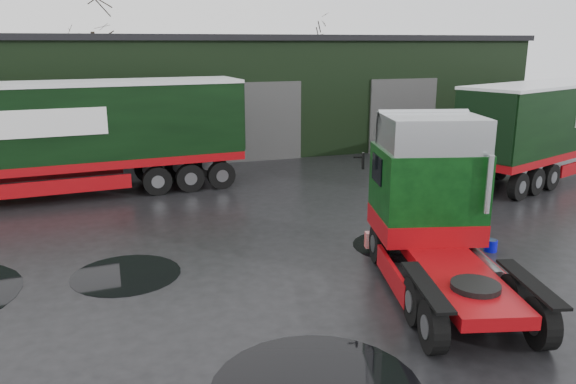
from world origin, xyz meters
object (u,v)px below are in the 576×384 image
object	(u,v)px
lorry_right	(560,129)
tree_back_b	(305,70)
warehouse	(236,90)
trailer_left	(57,140)
wash_bucket	(491,246)
tree_back_a	(95,59)
hero_tractor	(452,214)

from	to	relation	value
lorry_right	tree_back_b	bearing A→B (deg)	168.13
warehouse	tree_back_b	bearing A→B (deg)	51.34
trailer_left	wash_bucket	world-z (taller)	trailer_left
warehouse	trailer_left	distance (m)	14.09
lorry_right	tree_back_b	world-z (taller)	tree_back_b
warehouse	tree_back_a	world-z (taller)	tree_back_a
hero_tractor	lorry_right	size ratio (longest dim) A/B	0.41
warehouse	wash_bucket	world-z (taller)	warehouse
tree_back_a	trailer_left	bearing A→B (deg)	-94.21
wash_bucket	hero_tractor	bearing A→B (deg)	-143.21
lorry_right	tree_back_b	size ratio (longest dim) A/B	2.18
warehouse	hero_tractor	world-z (taller)	warehouse
lorry_right	tree_back_b	xyz separation A→B (m)	(-3.82, 23.44, 1.61)
hero_tractor	warehouse	bearing A→B (deg)	103.43
wash_bucket	tree_back_a	xyz separation A→B (m)	(-10.73, 30.74, 4.58)
wash_bucket	tree_back_b	bearing A→B (deg)	80.28
hero_tractor	trailer_left	xyz separation A→B (m)	(-9.21, 12.64, 0.16)
trailer_left	tree_back_b	xyz separation A→B (m)	(17.50, 20.36, 1.50)
hero_tractor	tree_back_a	bearing A→B (deg)	117.29
warehouse	tree_back_b	distance (m)	12.82
lorry_right	wash_bucket	distance (m)	11.82
wash_bucket	tree_back_b	size ratio (longest dim) A/B	0.05
tree_back_a	wash_bucket	bearing A→B (deg)	-70.76
tree_back_a	warehouse	bearing A→B (deg)	-51.34
hero_tractor	tree_back_b	world-z (taller)	tree_back_b
warehouse	wash_bucket	bearing A→B (deg)	-82.50
warehouse	tree_back_b	world-z (taller)	tree_back_b
warehouse	trailer_left	world-z (taller)	warehouse
tree_back_b	wash_bucket	bearing A→B (deg)	-99.72
warehouse	lorry_right	xyz separation A→B (m)	(11.82, -13.44, -1.01)
wash_bucket	trailer_left	bearing A→B (deg)	139.68
trailer_left	lorry_right	xyz separation A→B (m)	(21.32, -3.08, -0.11)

